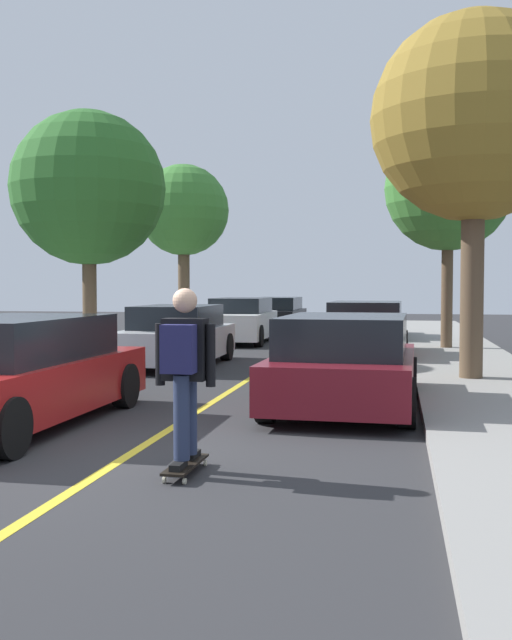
% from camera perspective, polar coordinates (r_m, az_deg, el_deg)
% --- Properties ---
extents(ground, '(80.00, 80.00, 0.00)m').
position_cam_1_polar(ground, '(7.76, -10.16, -10.51)').
color(ground, '#2D2D30').
extents(center_line, '(0.12, 39.20, 0.01)m').
position_cam_1_polar(center_line, '(11.51, -2.96, -6.13)').
color(center_line, gold).
rests_on(center_line, ground).
extents(parked_car_left_nearest, '(2.01, 4.63, 1.37)m').
position_cam_1_polar(parked_car_left_nearest, '(9.69, -18.52, -3.92)').
color(parked_car_left_nearest, maroon).
rests_on(parked_car_left_nearest, ground).
extents(parked_car_left_near, '(1.91, 4.22, 1.33)m').
position_cam_1_polar(parked_car_left_near, '(16.23, -6.14, -1.26)').
color(parked_car_left_near, '#B7B7BC').
rests_on(parked_car_left_near, ground).
extents(parked_car_left_far, '(1.93, 4.36, 1.39)m').
position_cam_1_polar(parked_car_left_far, '(22.70, -1.20, -0.03)').
color(parked_car_left_far, white).
rests_on(parked_car_left_far, ground).
extents(parked_car_left_farthest, '(2.02, 4.68, 1.31)m').
position_cam_1_polar(parked_car_left_farthest, '(29.63, 1.66, 0.52)').
color(parked_car_left_farthest, black).
rests_on(parked_car_left_farthest, ground).
extents(parked_car_right_nearest, '(2.09, 4.08, 1.34)m').
position_cam_1_polar(parked_car_right_nearest, '(10.55, 6.97, -3.33)').
color(parked_car_right_nearest, maroon).
rests_on(parked_car_right_nearest, ground).
extents(parked_car_right_near, '(2.01, 4.06, 1.39)m').
position_cam_1_polar(parked_car_right_near, '(17.72, 8.56, -0.87)').
color(parked_car_right_near, maroon).
rests_on(parked_car_right_near, ground).
extents(parked_car_right_far, '(1.84, 4.61, 1.26)m').
position_cam_1_polar(parked_car_right_far, '(23.86, 9.16, -0.08)').
color(parked_car_right_far, black).
rests_on(parked_car_right_far, ground).
extents(street_tree_left_nearest, '(3.42, 3.42, 5.51)m').
position_cam_1_polar(street_tree_left_nearest, '(16.95, -12.91, 9.91)').
color(street_tree_left_nearest, brown).
rests_on(street_tree_left_nearest, sidewalk_left).
extents(street_tree_left_near, '(2.92, 2.92, 5.53)m').
position_cam_1_polar(street_tree_left_near, '(23.91, -5.66, 8.41)').
color(street_tree_left_near, brown).
rests_on(street_tree_left_near, sidewalk_left).
extents(street_tree_right_nearest, '(3.61, 3.61, 6.36)m').
position_cam_1_polar(street_tree_right_nearest, '(13.76, 16.64, 14.73)').
color(street_tree_right_nearest, brown).
rests_on(street_tree_right_nearest, sidewalk_right).
extents(street_tree_right_near, '(3.31, 3.31, 5.85)m').
position_cam_1_polar(street_tree_right_near, '(20.09, 14.74, 9.87)').
color(street_tree_right_near, brown).
rests_on(street_tree_right_near, sidewalk_right).
extents(skateboard, '(0.23, 0.84, 0.10)m').
position_cam_1_polar(skateboard, '(7.01, -5.50, -11.17)').
color(skateboard, black).
rests_on(skateboard, ground).
extents(skateboarder, '(0.58, 0.70, 1.64)m').
position_cam_1_polar(skateboarder, '(6.82, -5.62, -3.53)').
color(skateboarder, black).
rests_on(skateboarder, skateboard).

